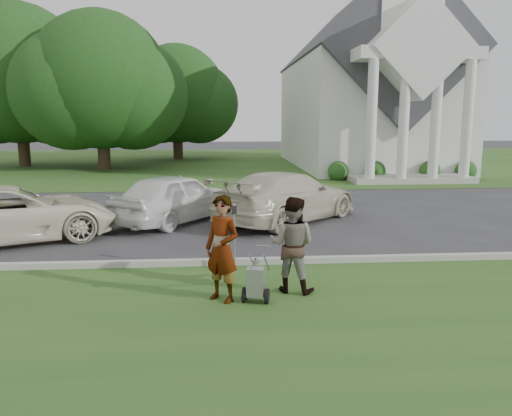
{
  "coord_description": "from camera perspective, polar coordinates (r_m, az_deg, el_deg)",
  "views": [
    {
      "loc": [
        -0.81,
        -10.16,
        3.23
      ],
      "look_at": [
        -0.05,
        0.0,
        1.39
      ],
      "focal_mm": 35.0,
      "sensor_mm": 36.0,
      "label": 1
    }
  ],
  "objects": [
    {
      "name": "church_lawn",
      "position": [
        37.31,
        -3.07,
        5.27
      ],
      "size": [
        80.0,
        30.0,
        0.01
      ],
      "primitive_type": "cube",
      "color": "#29561D",
      "rests_on": "ground"
    },
    {
      "name": "striping_cart",
      "position": [
        8.87,
        -0.03,
        -8.55
      ],
      "size": [
        0.59,
        0.98,
        0.86
      ],
      "rotation": [
        0.0,
        0.0,
        -0.24
      ],
      "color": "black",
      "rests_on": "ground"
    },
    {
      "name": "grass_strip",
      "position": [
        7.89,
        2.03,
        -13.87
      ],
      "size": [
        80.0,
        7.0,
        0.01
      ],
      "primitive_type": "cube",
      "color": "#29561D",
      "rests_on": "ground"
    },
    {
      "name": "curb",
      "position": [
        11.19,
        0.02,
        -6.12
      ],
      "size": [
        80.0,
        0.18,
        0.15
      ],
      "primitive_type": "cube",
      "color": "#9E9E93",
      "rests_on": "ground"
    },
    {
      "name": "church",
      "position": [
        34.79,
        12.48,
        14.48
      ],
      "size": [
        9.19,
        19.0,
        24.1
      ],
      "color": "white",
      "rests_on": "ground"
    },
    {
      "name": "tree_left",
      "position": [
        33.0,
        -17.38,
        13.06
      ],
      "size": [
        10.63,
        8.4,
        9.71
      ],
      "color": "#332316",
      "rests_on": "ground"
    },
    {
      "name": "tree_back",
      "position": [
        40.3,
        -9.07,
        12.25
      ],
      "size": [
        9.61,
        7.6,
        8.89
      ],
      "color": "#332316",
      "rests_on": "ground"
    },
    {
      "name": "person_left",
      "position": [
        8.81,
        -3.89,
        -4.76
      ],
      "size": [
        0.82,
        0.79,
        1.9
      ],
      "primitive_type": "imported",
      "rotation": [
        0.0,
        0.0,
        -0.69
      ],
      "color": "#999999",
      "rests_on": "ground"
    },
    {
      "name": "ground",
      "position": [
        10.69,
        0.25,
        -7.33
      ],
      "size": [
        120.0,
        120.0,
        0.0
      ],
      "primitive_type": "plane",
      "color": "#333335",
      "rests_on": "ground"
    },
    {
      "name": "tree_far",
      "position": [
        37.62,
        -25.55,
        13.03
      ],
      "size": [
        11.64,
        9.2,
        10.73
      ],
      "color": "#332316",
      "rests_on": "ground"
    },
    {
      "name": "car_b",
      "position": [
        15.79,
        -9.1,
        1.19
      ],
      "size": [
        4.23,
        4.75,
        1.56
      ],
      "primitive_type": "imported",
      "rotation": [
        0.0,
        0.0,
        2.49
      ],
      "color": "white",
      "rests_on": "ground"
    },
    {
      "name": "car_a",
      "position": [
        14.61,
        -26.25,
        -0.6
      ],
      "size": [
        5.92,
        4.55,
        1.49
      ],
      "primitive_type": "imported",
      "rotation": [
        0.0,
        0.0,
        2.01
      ],
      "color": "#EEE4CA",
      "rests_on": "ground"
    },
    {
      "name": "person_right",
      "position": [
        9.31,
        4.14,
        -4.27
      ],
      "size": [
        1.07,
        0.97,
        1.8
      ],
      "primitive_type": "imported",
      "rotation": [
        0.0,
        0.0,
        2.74
      ],
      "color": "#999999",
      "rests_on": "ground"
    },
    {
      "name": "parking_meter_near",
      "position": [
        10.57,
        -2.5,
        -2.43
      ],
      "size": [
        0.1,
        0.09,
        1.45
      ],
      "color": "#96989E",
      "rests_on": "ground"
    },
    {
      "name": "car_c",
      "position": [
        15.73,
        3.57,
        1.31
      ],
      "size": [
        5.44,
        5.43,
        1.59
      ],
      "primitive_type": "imported",
      "rotation": [
        0.0,
        0.0,
        2.35
      ],
      "color": "beige",
      "rests_on": "ground"
    }
  ]
}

